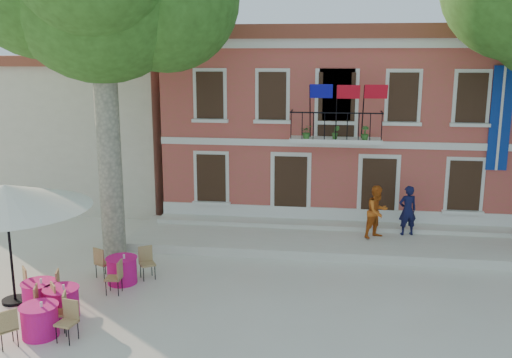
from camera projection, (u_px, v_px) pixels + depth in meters
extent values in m
plane|color=beige|center=(258.00, 293.00, 15.78)|extent=(90.00, 90.00, 0.00)
cube|color=#C24646|center=(336.00, 125.00, 24.43)|extent=(13.00, 8.00, 7.00)
cube|color=brown|center=(338.00, 35.00, 23.62)|extent=(13.50, 8.50, 0.50)
cube|color=silver|center=(338.00, 43.00, 19.89)|extent=(13.30, 0.35, 0.35)
cube|color=silver|center=(335.00, 140.00, 20.12)|extent=(3.20, 0.90, 0.15)
cube|color=black|center=(336.00, 113.00, 19.52)|extent=(3.20, 0.04, 0.04)
cube|color=navy|center=(500.00, 119.00, 19.58)|extent=(0.70, 0.05, 3.60)
cube|color=#0D0F99|center=(310.00, 91.00, 19.14)|extent=(0.76, 0.27, 0.47)
cube|color=red|center=(337.00, 91.00, 19.02)|extent=(0.76, 0.29, 0.47)
cube|color=red|center=(364.00, 92.00, 18.90)|extent=(0.76, 0.27, 0.47)
imported|color=#26591E|center=(307.00, 132.00, 19.90)|extent=(0.43, 0.37, 0.48)
imported|color=#26591E|center=(336.00, 132.00, 19.77)|extent=(0.26, 0.21, 0.48)
imported|color=#26591E|center=(365.00, 133.00, 19.63)|extent=(0.27, 0.27, 0.48)
cube|color=beige|center=(91.00, 129.00, 27.05)|extent=(9.00, 9.00, 6.00)
cube|color=brown|center=(87.00, 60.00, 26.36)|extent=(9.40, 9.40, 0.40)
cube|color=silver|center=(332.00, 241.00, 19.73)|extent=(14.00, 3.40, 0.30)
cylinder|color=#A59E84|center=(109.00, 147.00, 17.85)|extent=(0.74, 0.74, 7.23)
cylinder|color=black|center=(15.00, 300.00, 15.23)|extent=(0.68, 0.68, 0.08)
cylinder|color=black|center=(10.00, 251.00, 14.93)|extent=(0.07, 0.07, 2.85)
cone|color=white|center=(5.00, 196.00, 14.61)|extent=(4.33, 4.33, 0.63)
imported|color=#101235|center=(408.00, 210.00, 19.73)|extent=(0.73, 0.58, 1.76)
imported|color=#CF5C18|center=(377.00, 212.00, 19.42)|extent=(1.12, 1.10, 1.83)
cylinder|color=#D71453|center=(62.00, 303.00, 14.29)|extent=(0.84, 0.84, 0.75)
cylinder|color=#D71453|center=(61.00, 289.00, 14.21)|extent=(0.90, 0.90, 0.02)
cube|color=tan|center=(57.00, 312.00, 13.55)|extent=(0.53, 0.53, 0.95)
cube|color=tan|center=(66.00, 287.00, 14.99)|extent=(0.53, 0.53, 0.95)
cylinder|color=#D71453|center=(40.00, 297.00, 14.66)|extent=(0.84, 0.84, 0.75)
cylinder|color=#D71453|center=(38.00, 283.00, 14.58)|extent=(0.90, 0.90, 0.02)
cube|color=tan|center=(33.00, 283.00, 15.26)|extent=(0.59, 0.59, 0.95)
cube|color=tan|center=(46.00, 303.00, 14.02)|extent=(0.59, 0.59, 0.95)
cylinder|color=#D71453|center=(40.00, 321.00, 13.31)|extent=(0.84, 0.84, 0.75)
cylinder|color=#D71453|center=(39.00, 306.00, 13.22)|extent=(0.90, 0.90, 0.02)
cube|color=tan|center=(6.00, 327.00, 12.80)|extent=(0.59, 0.59, 0.95)
cube|color=tan|center=(67.00, 322.00, 13.05)|extent=(0.49, 0.49, 0.95)
cube|color=tan|center=(45.00, 304.00, 14.00)|extent=(0.53, 0.53, 0.95)
cylinder|color=#D71453|center=(122.00, 271.00, 16.41)|extent=(0.84, 0.84, 0.75)
cylinder|color=#D71453|center=(121.00, 258.00, 16.33)|extent=(0.90, 0.90, 0.02)
cube|color=tan|center=(104.00, 262.00, 16.80)|extent=(0.56, 0.56, 0.95)
cube|color=tan|center=(114.00, 277.00, 15.66)|extent=(0.45, 0.45, 0.95)
cube|color=tan|center=(147.00, 263.00, 16.71)|extent=(0.58, 0.58, 0.95)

